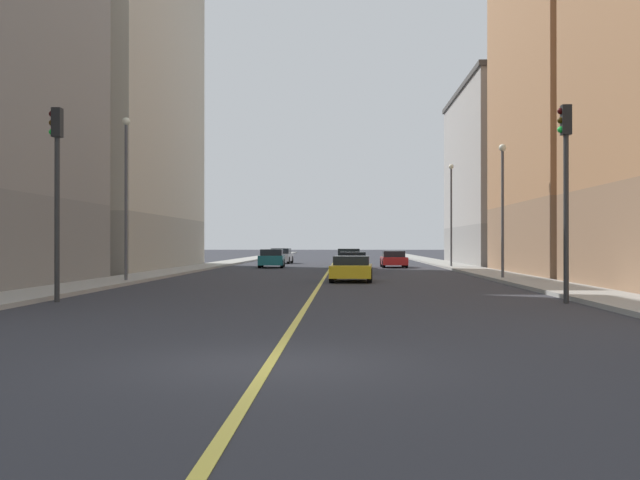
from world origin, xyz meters
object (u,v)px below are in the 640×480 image
street_lamp_left_far (451,205)px  car_red (394,259)px  traffic_light_right_near (57,176)px  building_left_far (521,176)px  street_lamp_left_near (503,196)px  car_yellow (351,269)px  building_right_midblock (101,106)px  building_left_mid (604,65)px  car_black (353,263)px  traffic_light_left_near (565,175)px  car_silver (281,256)px  car_teal (272,259)px  car_green (349,258)px  street_lamp_right_near (126,182)px

street_lamp_left_far → car_red: 5.95m
car_red → traffic_light_right_near: bearing=-110.2°
building_left_far → car_red: building_left_far is taller
street_lamp_left_near → car_yellow: size_ratio=1.54×
building_right_midblock → traffic_light_right_near: (8.10, -28.98, -7.49)m
building_left_mid → street_lamp_left_far: size_ratio=3.25×
traffic_light_right_near → car_red: (12.49, 33.91, -3.27)m
car_yellow → building_right_midblock: bearing=137.0°
building_left_far → street_lamp_left_far: bearing=-128.0°
building_right_midblock → car_yellow: bearing=-43.0°
building_left_far → car_black: bearing=-128.9°
building_left_mid → traffic_light_left_near: building_left_mid is taller
car_silver → street_lamp_left_far: bearing=-42.8°
car_black → car_silver: bearing=106.5°
traffic_light_left_near → car_yellow: size_ratio=1.42×
car_teal → car_green: car_green is taller
traffic_light_right_near → car_teal: 33.37m
traffic_light_left_near → car_black: size_ratio=1.40×
traffic_light_left_near → building_left_far: bearing=78.9°
car_black → street_lamp_right_near: bearing=-128.8°
building_right_midblock → car_teal: 16.23m
traffic_light_right_near → street_lamp_right_near: size_ratio=0.82×
car_green → car_red: car_green is taller
traffic_light_left_near → car_green: bearing=101.1°
car_silver → car_green: 13.48m
street_lamp_right_near → car_green: bearing=65.3°
traffic_light_left_near → street_lamp_right_near: (-16.53, 10.75, 0.71)m
street_lamp_left_near → street_lamp_right_near: street_lamp_right_near is taller
building_right_midblock → car_yellow: (17.29, -16.10, -10.77)m
car_yellow → street_lamp_right_near: bearing=-168.2°
building_left_far → street_lamp_right_near: bearing=-128.8°
traffic_light_right_near → street_lamp_left_near: size_ratio=0.92×
building_left_mid → street_lamp_right_near: size_ratio=3.28×
building_left_mid → street_lamp_right_near: (-24.67, -10.04, -7.46)m
traffic_light_left_near → car_silver: size_ratio=1.46×
building_right_midblock → car_yellow: 25.96m
traffic_light_right_near → street_lamp_right_near: bearing=95.2°
building_left_mid → car_red: building_left_mid is taller
street_lamp_left_far → car_silver: (-13.47, 12.48, -3.95)m
building_right_midblock → car_teal: building_right_midblock is taller
building_left_mid → car_yellow: (-14.50, -7.91, -11.44)m
traffic_light_right_near → street_lamp_left_near: bearing=40.5°
car_silver → building_left_far: bearing=-9.3°
street_lamp_left_far → building_right_midblock: bearing=-172.4°
car_green → car_red: bearing=19.5°
street_lamp_right_near → car_silver: (4.08, 34.01, -3.91)m
building_left_far → street_lamp_left_near: 28.33m
traffic_light_left_near → car_teal: bearing=110.2°
car_yellow → building_left_far: bearing=63.0°
building_right_midblock → street_lamp_right_near: (7.12, -18.23, -6.79)m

